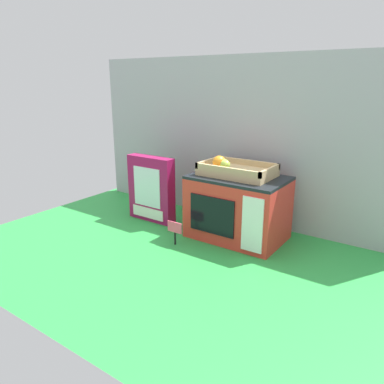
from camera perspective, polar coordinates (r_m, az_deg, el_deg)
The scene contains 6 objects.
ground_plane at distance 1.68m, azimuth 2.56°, elevation -6.08°, with size 1.70×1.70×0.00m, color green.
display_back_panel at distance 1.77m, azimuth 6.74°, elevation 7.91°, with size 1.61×0.03×0.77m, color #A0A3A8.
toy_microwave at distance 1.59m, azimuth 7.07°, elevation -2.38°, with size 0.39×0.27×0.27m.
food_groups_crate at distance 1.55m, azimuth 6.66°, elevation 3.38°, with size 0.30×0.19×0.08m.
cookie_set_box at distance 1.78m, azimuth -6.34°, elevation 0.47°, with size 0.25×0.06×0.31m.
price_sign at distance 1.53m, azimuth -2.69°, elevation -5.83°, with size 0.07×0.01×0.10m.
Camera 1 is at (0.82, -1.31, 0.66)m, focal length 34.49 mm.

